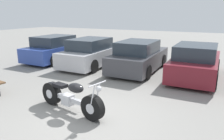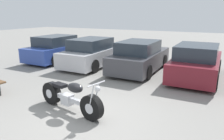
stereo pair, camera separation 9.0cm
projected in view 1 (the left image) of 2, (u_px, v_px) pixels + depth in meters
ground_plane at (87, 117)px, 5.91m from camera, size 60.00×60.00×0.00m
motorcycle at (70, 97)px, 6.17m from camera, size 2.39×0.90×1.05m
parked_car_blue at (57, 49)px, 12.82m from camera, size 1.87×4.20×1.47m
parked_car_silver at (92, 53)px, 11.52m from camera, size 1.87×4.20×1.47m
parked_car_dark_grey at (139, 57)px, 10.50m from camera, size 1.87×4.20×1.47m
parked_car_maroon at (195, 62)px, 9.34m from camera, size 1.87×4.20×1.47m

